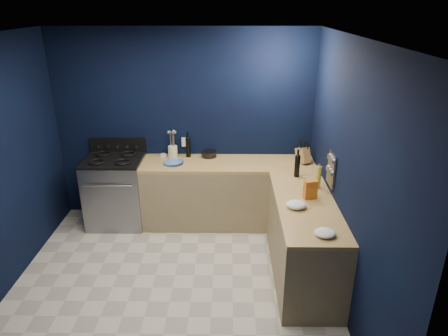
{
  "coord_description": "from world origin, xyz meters",
  "views": [
    {
      "loc": [
        0.61,
        -3.53,
        2.88
      ],
      "look_at": [
        0.55,
        1.0,
        1.0
      ],
      "focal_mm": 32.28,
      "sensor_mm": 36.0,
      "label": 1
    }
  ],
  "objects_px": {
    "crouton_bag": "(310,190)",
    "utensil_crock": "(173,152)",
    "plate_stack": "(173,163)",
    "gas_range": "(117,192)",
    "knife_block": "(303,155)"
  },
  "relations": [
    {
      "from": "knife_block",
      "to": "utensil_crock",
      "type": "bearing_deg",
      "value": 147.98
    },
    {
      "from": "crouton_bag",
      "to": "utensil_crock",
      "type": "bearing_deg",
      "value": 128.1
    },
    {
      "from": "gas_range",
      "to": "plate_stack",
      "type": "bearing_deg",
      "value": -2.75
    },
    {
      "from": "gas_range",
      "to": "crouton_bag",
      "type": "xyz_separation_m",
      "value": [
        2.42,
        -1.03,
        0.54
      ]
    },
    {
      "from": "utensil_crock",
      "to": "crouton_bag",
      "type": "xyz_separation_m",
      "value": [
        1.65,
        -1.24,
        0.03
      ]
    },
    {
      "from": "plate_stack",
      "to": "utensil_crock",
      "type": "bearing_deg",
      "value": 97.93
    },
    {
      "from": "knife_block",
      "to": "crouton_bag",
      "type": "distance_m",
      "value": 1.06
    },
    {
      "from": "utensil_crock",
      "to": "plate_stack",
      "type": "bearing_deg",
      "value": -82.07
    },
    {
      "from": "utensil_crock",
      "to": "knife_block",
      "type": "relative_size",
      "value": 0.78
    },
    {
      "from": "plate_stack",
      "to": "crouton_bag",
      "type": "xyz_separation_m",
      "value": [
        1.62,
        -0.99,
        0.09
      ]
    },
    {
      "from": "gas_range",
      "to": "knife_block",
      "type": "bearing_deg",
      "value": 0.48
    },
    {
      "from": "utensil_crock",
      "to": "knife_block",
      "type": "xyz_separation_m",
      "value": [
        1.75,
        -0.18,
        0.02
      ]
    },
    {
      "from": "plate_stack",
      "to": "utensil_crock",
      "type": "relative_size",
      "value": 1.56
    },
    {
      "from": "plate_stack",
      "to": "knife_block",
      "type": "height_order",
      "value": "knife_block"
    },
    {
      "from": "gas_range",
      "to": "plate_stack",
      "type": "distance_m",
      "value": 0.93
    }
  ]
}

